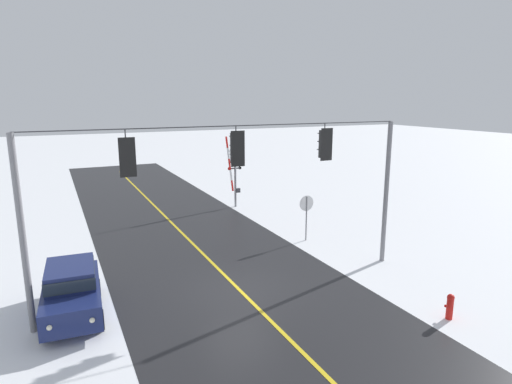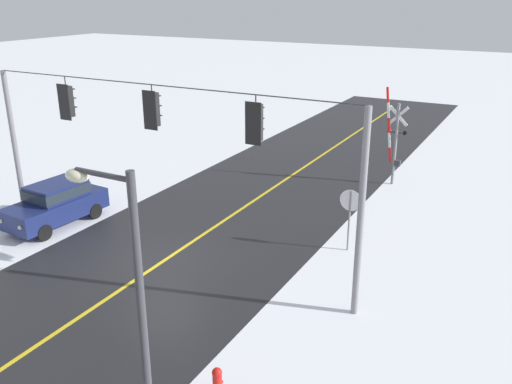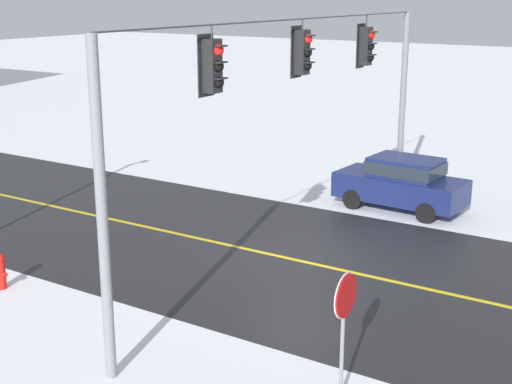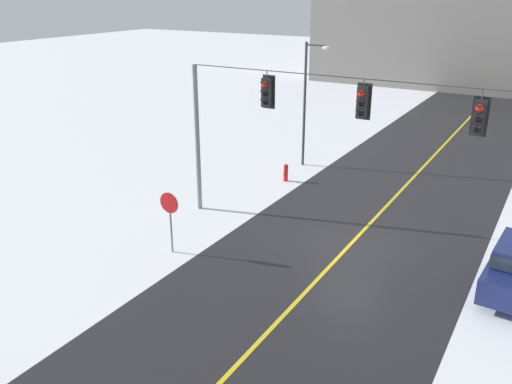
# 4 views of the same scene
# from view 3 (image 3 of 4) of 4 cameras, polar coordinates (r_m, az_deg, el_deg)

# --- Properties ---
(ground_plane) EXTENTS (160.00, 160.00, 0.00)m
(ground_plane) POSITION_cam_3_polar(r_m,az_deg,el_deg) (19.10, 3.29, -5.43)
(ground_plane) COLOR white
(road_asphalt) EXTENTS (9.00, 80.00, 0.01)m
(road_asphalt) POSITION_cam_3_polar(r_m,az_deg,el_deg) (22.46, -10.20, -2.40)
(road_asphalt) COLOR black
(road_asphalt) RESTS_ON ground
(lane_centre_line) EXTENTS (0.14, 72.00, 0.01)m
(lane_centre_line) POSITION_cam_3_polar(r_m,az_deg,el_deg) (22.45, -10.20, -2.38)
(lane_centre_line) COLOR gold
(lane_centre_line) RESTS_ON ground
(signal_span) EXTENTS (14.20, 0.47, 6.22)m
(signal_span) POSITION_cam_3_polar(r_m,az_deg,el_deg) (18.04, 3.59, 7.40)
(signal_span) COLOR gray
(signal_span) RESTS_ON ground
(stop_sign) EXTENTS (0.80, 0.09, 2.35)m
(stop_sign) POSITION_cam_3_polar(r_m,az_deg,el_deg) (12.34, 7.03, -9.12)
(stop_sign) COLOR gray
(stop_sign) RESTS_ON ground
(parked_car_navy) EXTENTS (2.02, 4.28, 1.74)m
(parked_car_navy) POSITION_cam_3_polar(r_m,az_deg,el_deg) (23.61, 11.46, 0.83)
(parked_car_navy) COLOR navy
(parked_car_navy) RESTS_ON ground
(fire_hydrant) EXTENTS (0.24, 0.31, 0.88)m
(fire_hydrant) POSITION_cam_3_polar(r_m,az_deg,el_deg) (18.22, -19.53, -5.84)
(fire_hydrant) COLOR red
(fire_hydrant) RESTS_ON ground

